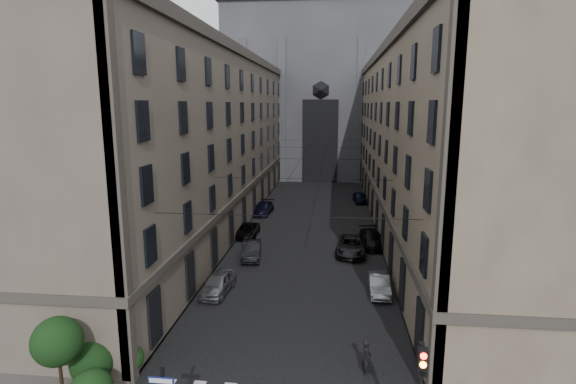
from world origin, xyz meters
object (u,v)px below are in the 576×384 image
(car_right_midfar, at_px, (372,239))
(car_right_far, at_px, (360,197))
(car_right_midnear, at_px, (352,246))
(car_right_near, at_px, (379,284))
(pedestrian, at_px, (367,357))
(car_left_midfar, at_px, (247,230))
(gothic_tower, at_px, (323,80))
(car_left_midnear, at_px, (251,250))
(car_left_far, at_px, (263,208))
(car_left_near, at_px, (218,283))

(car_right_midfar, distance_m, car_right_far, 19.39)
(car_right_midnear, bearing_deg, car_right_near, -73.35)
(pedestrian, bearing_deg, car_right_midnear, -1.50)
(car_left_midfar, relative_size, car_right_midfar, 0.91)
(gothic_tower, relative_size, car_right_midnear, 10.35)
(car_right_far, bearing_deg, car_right_midfar, -96.21)
(gothic_tower, height_order, car_right_midfar, gothic_tower)
(car_left_midfar, xyz_separation_m, car_right_midfar, (12.40, -1.98, 0.09))
(car_left_midfar, distance_m, pedestrian, 25.12)
(car_left_midnear, bearing_deg, car_left_midfar, 97.00)
(car_right_midnear, relative_size, car_right_far, 1.35)
(car_right_midfar, bearing_deg, car_right_far, 82.56)
(gothic_tower, xyz_separation_m, car_left_midfar, (-6.20, -44.13, -17.16))
(car_right_midfar, bearing_deg, car_right_near, -99.86)
(car_left_midfar, bearing_deg, car_right_near, -47.82)
(pedestrian, bearing_deg, car_left_midfar, 22.92)
(car_left_midnear, relative_size, car_right_midnear, 0.79)
(car_right_midfar, bearing_deg, pedestrian, -103.08)
(car_left_midfar, relative_size, car_right_midnear, 0.82)
(car_right_near, bearing_deg, car_right_far, 89.65)
(gothic_tower, height_order, car_left_far, gothic_tower)
(gothic_tower, relative_size, car_left_midnear, 13.09)
(gothic_tower, height_order, pedestrian, gothic_tower)
(car_right_far, bearing_deg, pedestrian, -99.14)
(car_left_near, distance_m, pedestrian, 13.22)
(car_right_far, bearing_deg, car_right_midnear, -101.49)
(car_left_far, relative_size, pedestrian, 2.67)
(car_right_midnear, bearing_deg, car_left_midnear, -160.90)
(car_left_far, bearing_deg, car_right_far, 37.16)
(gothic_tower, relative_size, car_left_near, 13.59)
(car_right_far, bearing_deg, car_left_midfar, -131.77)
(car_right_near, bearing_deg, car_right_midfar, 88.09)
(car_left_far, relative_size, car_right_near, 1.24)
(car_left_midfar, bearing_deg, car_right_midnear, -23.92)
(car_left_far, xyz_separation_m, pedestrian, (10.36, -32.40, 0.21))
(car_right_near, xyz_separation_m, car_right_midnear, (-1.61, 8.42, 0.12))
(car_left_midnear, bearing_deg, car_right_midfar, 15.42)
(gothic_tower, distance_m, car_left_near, 60.85)
(car_left_near, height_order, car_left_midnear, car_left_midnear)
(car_left_midnear, xyz_separation_m, car_left_far, (-1.55, 16.05, -0.01))
(car_left_midnear, height_order, car_right_near, car_left_midnear)
(car_left_midfar, height_order, pedestrian, pedestrian)
(car_left_near, xyz_separation_m, car_right_midnear, (9.78, 9.59, 0.05))
(car_left_far, bearing_deg, pedestrian, -67.88)
(gothic_tower, xyz_separation_m, pedestrian, (4.27, -66.96, -16.87))
(car_right_near, height_order, pedestrian, pedestrian)
(car_left_near, distance_m, car_left_midnear, 7.60)
(car_right_midnear, bearing_deg, car_left_near, -129.70)
(car_left_midnear, distance_m, car_left_far, 16.12)
(gothic_tower, height_order, car_left_midnear, gothic_tower)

